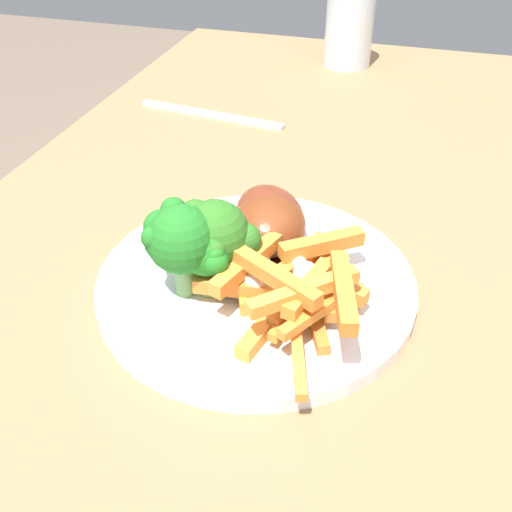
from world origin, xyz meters
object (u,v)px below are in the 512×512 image
Objects in this scene: chicken_drumstick_far at (268,228)px; broccoli_floret_middle at (177,238)px; dinner_plate at (256,283)px; chicken_drumstick_near at (272,220)px; fork at (211,115)px; water_glass at (350,20)px; dining_table at (321,384)px; carrot_fries_pile at (298,286)px; broccoli_floret_back at (214,233)px; broccoli_floret_front at (208,250)px.

broccoli_floret_middle is at bearing 144.72° from chicken_drumstick_far.
chicken_drumstick_far is at bearing 0.82° from dinner_plate.
dinner_plate is at bearing -178.42° from chicken_drumstick_near.
dinner_plate is at bearing 122.81° from fork.
dinner_plate is 0.05m from chicken_drumstick_far.
broccoli_floret_middle is 0.57m from water_glass.
carrot_fries_pile is at bearing 153.99° from dining_table.
dining_table is 7.26× the size of carrot_fries_pile.
broccoli_floret_back is at bearing 113.89° from dinner_plate.
chicken_drumstick_far is 0.50m from water_glass.
carrot_fries_pile is (-0.04, 0.02, 0.14)m from dining_table.
chicken_drumstick_far is at bearing -176.44° from chicken_drumstick_near.
dining_table is 0.18m from broccoli_floret_back.
chicken_drumstick_far is (0.07, -0.05, -0.03)m from broccoli_floret_middle.
chicken_drumstick_near reaches higher than dining_table.
dining_table is 0.16m from chicken_drumstick_near.
water_glass is (0.50, 0.02, 0.03)m from chicken_drumstick_far.
broccoli_floret_back is 0.55× the size of water_glass.
water_glass is at bearing 2.09° from dinner_plate.
broccoli_floret_front is at bearing 179.13° from water_glass.
dinner_plate is at bearing -177.91° from water_glass.
broccoli_floret_front reaches higher than chicken_drumstick_far.
broccoli_floret_front is at bearing 116.79° from fork.
chicken_drumstick_far is (0.06, -0.03, -0.02)m from broccoli_floret_front.
fork is (0.33, 0.10, -0.06)m from broccoli_floret_middle.
fork reaches higher than dining_table.
chicken_drumstick_near is (0.04, 0.06, 0.14)m from dining_table.
broccoli_floret_front is 0.08m from chicken_drumstick_near.
broccoli_floret_middle reaches higher than carrot_fries_pile.
chicken_drumstick_near is 0.29m from fork.
dining_table is 17.37× the size of broccoli_floret_middle.
dining_table is at bearing -112.56° from chicken_drumstick_far.
broccoli_floret_front reaches higher than dining_table.
broccoli_floret_back is 0.34m from fork.
broccoli_floret_front is at bearing 156.06° from chicken_drumstick_far.
broccoli_floret_front is at bearing 160.61° from chicken_drumstick_near.
broccoli_floret_front reaches higher than chicken_drumstick_near.
chicken_drumstick_near reaches higher than dinner_plate.
dining_table is 21.33× the size of broccoli_floret_front.
fork is at bearing 29.68° from carrot_fries_pile.
chicken_drumstick_far reaches higher than dining_table.
fork is (0.31, 0.12, -0.05)m from broccoli_floret_back.
broccoli_floret_back is (0.02, -0.02, -0.00)m from broccoli_floret_middle.
chicken_drumstick_far is at bearing 32.89° from carrot_fries_pile.
dining_table is 10.01× the size of water_glass.
chicken_drumstick_near reaches higher than fork.
broccoli_floret_back is 0.58× the size of chicken_drumstick_near.
chicken_drumstick_far is at bearing -177.82° from water_glass.
dining_table is at bearing 131.95° from fork.
carrot_fries_pile is at bearing 126.48° from fork.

